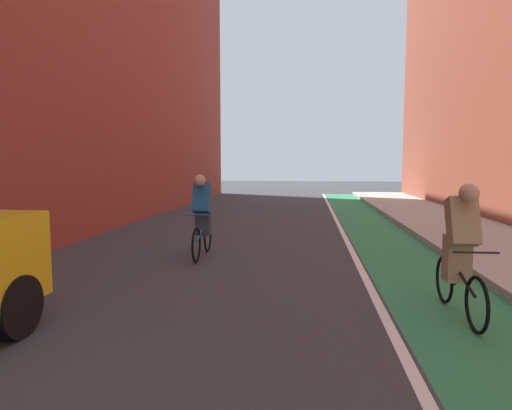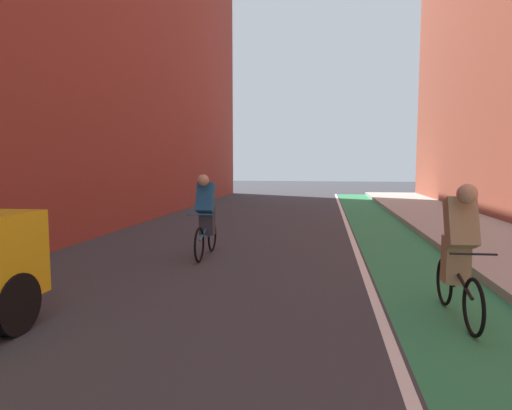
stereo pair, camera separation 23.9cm
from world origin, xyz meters
The scene contains 5 objects.
ground_plane centered at (0.00, 13.81, 0.00)m, with size 78.34×78.34×0.00m, color #38383D.
bike_lane_paint centered at (2.99, 15.81, 0.00)m, with size 1.60×35.61×0.00m, color #2D8451.
lane_divider_stripe centered at (2.09, 15.81, 0.00)m, with size 0.12×35.61×0.00m, color white.
cyclist_trailing centered at (2.96, 12.40, 0.84)m, with size 0.48×1.67×1.59m.
cyclist_far centered at (-0.86, 15.35, 0.85)m, with size 0.48×1.70×1.61m.
Camera 2 is at (1.41, 7.04, 1.81)m, focal length 31.13 mm.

